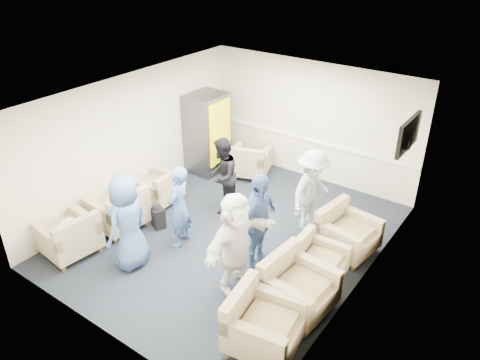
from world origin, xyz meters
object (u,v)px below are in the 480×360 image
Objects in this scene: armchair_right_midnear at (295,288)px; armchair_right_far at (345,234)px; person_back_left at (222,176)px; person_mid_left at (179,207)px; armchair_right_midfar at (316,262)px; person_front_left at (128,222)px; armchair_left_mid at (120,212)px; armchair_left_far at (160,189)px; armchair_left_near at (70,237)px; person_back_right at (312,191)px; armchair_right_near at (260,325)px; person_front_right at (236,242)px; person_mid_right at (258,222)px; vending_machine at (208,133)px; armchair_corner at (249,163)px.

armchair_right_midnear reaches higher than armchair_right_far.
person_back_left reaches higher than armchair_right_midnear.
person_mid_left is (-2.53, 0.24, 0.40)m from armchair_right_midnear.
person_front_left is (-2.74, -1.51, 0.54)m from armchair_right_midfar.
armchair_left_mid is 1.17× the size of armchair_left_far.
person_mid_left reaches higher than armchair_left_mid.
armchair_left_near is at bearing -74.07° from person_front_left.
armchair_right_near is at bearing -158.97° from person_back_right.
armchair_right_near is at bearing -123.06° from person_front_right.
armchair_right_midnear is 0.81m from armchair_right_midfar.
person_back_left is 0.95× the size of person_back_right.
armchair_right_midfar is 1.15m from person_mid_right.
armchair_right_far is 0.62× the size of person_back_right.
person_back_right is at bearing 142.42° from armchair_left_near.
armchair_right_midfar is 0.44× the size of vending_machine.
armchair_right_far is 0.65× the size of person_back_left.
person_back_right is at bearing 80.70° from person_back_left.
vending_machine is (-4.01, 2.87, 0.56)m from armchair_right_midnear.
person_back_left is at bearing 37.07° from armchair_right_near.
person_back_left is 1.83m from person_back_right.
person_front_left is (1.00, -0.63, 0.49)m from armchair_left_mid.
armchair_right_midfar is 3.78m from armchair_corner.
person_back_left reaches higher than armchair_left_near.
armchair_left_far is at bearing -174.48° from armchair_left_near.
armchair_right_midnear is at bearing 72.65° from armchair_left_far.
armchair_left_far is 1.61m from person_mid_left.
vending_machine is at bearing -2.54° from armchair_corner.
person_front_right is at bearing 20.38° from person_back_left.
armchair_right_midnear reaches higher than armchair_left_far.
person_mid_left is at bearing -60.62° from vending_machine.
armchair_right_near is (3.86, 0.21, 0.01)m from armchair_left_near.
armchair_right_midnear is 2.93m from person_front_left.
armchair_left_mid is 2.88m from person_mid_right.
person_front_left is at bearing 139.58° from armchair_right_far.
armchair_left_near is 0.96× the size of armchair_right_far.
person_back_left is at bearing 167.85° from person_mid_left.
person_front_right is (1.50, -0.35, 0.07)m from person_mid_left.
person_back_left is at bearing 161.68° from armchair_left_near.
person_front_right is at bearing -179.56° from person_back_right.
armchair_left_far is 0.83× the size of armchair_right_midnear.
person_mid_right reaches higher than person_back_right.
person_front_right is at bearing 159.39° from armchair_right_far.
armchair_corner is at bearing 15.90° from vending_machine.
armchair_corner is 3.90m from person_front_left.
person_mid_right is at bearing 102.05° from armchair_right_midfar.
armchair_right_midnear is at bearing 68.75° from person_mid_left.
armchair_left_near reaches higher than armchair_corner.
person_front_left is at bearing 74.83° from armchair_corner.
person_back_right is (1.69, 1.79, 0.05)m from person_mid_left.
armchair_left_mid is at bearing -177.85° from armchair_left_near.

